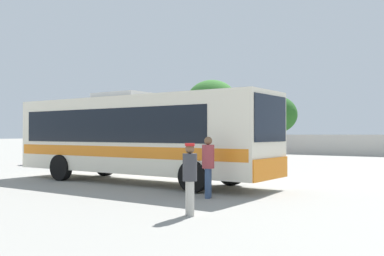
% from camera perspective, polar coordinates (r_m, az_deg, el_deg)
% --- Properties ---
extents(ground_plane, '(300.00, 300.00, 0.00)m').
position_cam_1_polar(ground_plane, '(26.54, 5.98, -4.84)').
color(ground_plane, gray).
extents(perimeter_wall, '(80.00, 0.30, 1.83)m').
position_cam_1_polar(perimeter_wall, '(41.58, 17.15, -2.08)').
color(perimeter_wall, beige).
rests_on(perimeter_wall, ground_plane).
extents(coach_bus_cream_orange, '(11.19, 2.83, 3.52)m').
position_cam_1_polar(coach_bus_cream_orange, '(17.23, -7.32, -0.78)').
color(coach_bus_cream_orange, silver).
rests_on(coach_bus_cream_orange, ground_plane).
extents(attendant_by_bus_door, '(0.47, 0.47, 1.80)m').
position_cam_1_polar(attendant_by_bus_door, '(12.92, 2.11, -4.61)').
color(attendant_by_bus_door, '#33476B').
rests_on(attendant_by_bus_door, ground_plane).
extents(passenger_waiting_on_apron, '(0.46, 0.46, 1.67)m').
position_cam_1_polar(passenger_waiting_on_apron, '(10.14, -0.28, -6.04)').
color(passenger_waiting_on_apron, '#B7B2A8').
rests_on(passenger_waiting_on_apron, ground_plane).
extents(vendor_umbrella_near_gate_red, '(1.88, 1.88, 2.04)m').
position_cam_1_polar(vendor_umbrella_near_gate_red, '(28.90, -18.01, -1.07)').
color(vendor_umbrella_near_gate_red, gray).
rests_on(vendor_umbrella_near_gate_red, ground_plane).
extents(parked_car_leftmost_dark_blue, '(4.55, 2.15, 1.54)m').
position_cam_1_polar(parked_car_leftmost_dark_blue, '(45.58, -1.11, -2.13)').
color(parked_car_leftmost_dark_blue, navy).
rests_on(parked_car_leftmost_dark_blue, ground_plane).
extents(parked_car_second_red, '(4.17, 2.00, 1.46)m').
position_cam_1_polar(parked_car_second_red, '(42.08, 4.38, -2.28)').
color(parked_car_second_red, red).
rests_on(parked_car_second_red, ground_plane).
extents(roadside_tree_left, '(5.88, 5.88, 8.11)m').
position_cam_1_polar(roadside_tree_left, '(50.69, 2.59, 3.43)').
color(roadside_tree_left, brown).
rests_on(roadside_tree_left, ground_plane).
extents(roadside_tree_midleft, '(4.72, 4.72, 5.97)m').
position_cam_1_polar(roadside_tree_midleft, '(47.52, 10.70, 1.73)').
color(roadside_tree_midleft, brown).
rests_on(roadside_tree_midleft, ground_plane).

